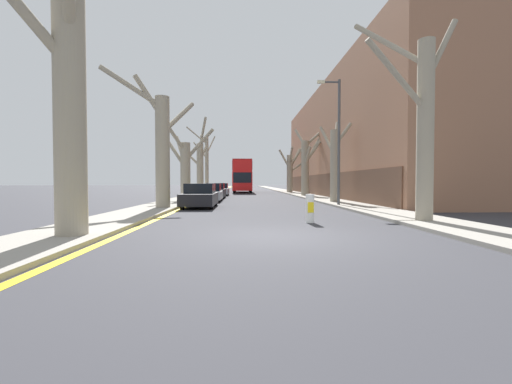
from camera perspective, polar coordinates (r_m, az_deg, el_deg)
ground_plane at (r=9.28m, az=3.46°, el=-7.36°), size 300.00×300.00×0.00m
sidewalk_left at (r=59.33m, az=-6.84°, el=0.30°), size 2.45×120.00×0.12m
sidewalk_right at (r=59.50m, az=4.10°, el=0.31°), size 2.45×120.00×0.12m
building_facade_right at (r=37.76m, az=17.75°, el=7.84°), size 10.08×38.72×11.17m
kerb_line_stripe at (r=59.23m, az=-5.49°, el=0.25°), size 0.24×120.00×0.01m
street_tree_left_0 at (r=10.06m, az=-28.76°, el=15.90°), size 3.51×3.74×7.87m
street_tree_left_1 at (r=19.01m, az=-15.51°, el=7.63°), size 4.32×3.81×7.37m
street_tree_left_2 at (r=27.27m, az=-11.81°, el=4.43°), size 4.38×4.38×5.81m
street_tree_left_3 at (r=34.99m, az=-9.32°, el=4.41°), size 3.02×3.93×7.65m
street_tree_left_4 at (r=43.66m, az=-8.30°, el=4.87°), size 3.42×2.88×8.30m
street_tree_right_0 at (r=13.47m, az=25.94°, el=10.63°), size 3.50×3.07×7.85m
street_tree_right_1 at (r=24.28m, az=12.99°, el=4.88°), size 1.70×2.89×5.86m
street_tree_right_2 at (r=35.13m, az=8.35°, el=4.72°), size 2.75×4.02×7.12m
street_tree_right_3 at (r=46.05m, az=5.78°, el=3.66°), size 3.54×2.96×6.64m
double_decker_bus at (r=48.54m, az=-2.29°, el=2.90°), size 2.60×10.43×4.44m
parked_car_0 at (r=19.90m, az=-9.32°, el=-0.67°), size 1.80×4.23×1.37m
parked_car_1 at (r=25.89m, az=-7.68°, el=-0.16°), size 1.75×3.96×1.36m
parked_car_2 at (r=31.13m, az=-6.76°, el=0.17°), size 1.70×4.14×1.37m
parked_car_3 at (r=37.34m, az=-6.01°, el=0.39°), size 1.85×4.14×1.34m
lamp_post at (r=21.11m, az=13.39°, el=9.13°), size 1.40×0.20×7.52m
traffic_bollard at (r=12.37m, az=8.97°, el=-2.73°), size 0.31×0.32×1.02m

